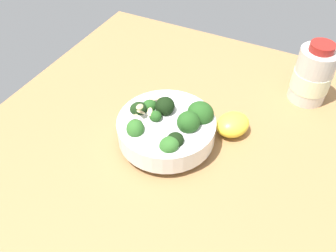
# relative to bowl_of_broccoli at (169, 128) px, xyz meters

# --- Properties ---
(ground_plane) EXTENTS (0.70, 0.70, 0.05)m
(ground_plane) POSITION_rel_bowl_of_broccoli_xyz_m (-0.04, -0.00, -0.06)
(ground_plane) COLOR #996D42
(bowl_of_broccoli) EXTENTS (0.17, 0.17, 0.09)m
(bowl_of_broccoli) POSITION_rel_bowl_of_broccoli_xyz_m (0.00, 0.00, 0.00)
(bowl_of_broccoli) COLOR white
(bowl_of_broccoli) RESTS_ON ground_plane
(lemon_wedge) EXTENTS (0.08, 0.08, 0.04)m
(lemon_wedge) POSITION_rel_bowl_of_broccoli_xyz_m (-0.07, 0.09, -0.02)
(lemon_wedge) COLOR yellow
(lemon_wedge) RESTS_ON ground_plane
(bottle_tall) EXTENTS (0.07, 0.07, 0.13)m
(bottle_tall) POSITION_rel_bowl_of_broccoli_xyz_m (-0.24, 0.20, 0.02)
(bottle_tall) COLOR beige
(bottle_tall) RESTS_ON ground_plane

